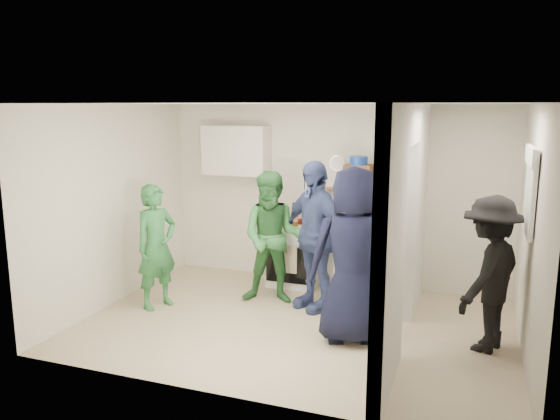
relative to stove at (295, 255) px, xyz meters
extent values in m
plane|color=tan|center=(0.46, -1.37, -0.42)|extent=(4.80, 4.80, 0.00)
plane|color=silver|center=(0.46, 0.33, 0.83)|extent=(4.80, 0.00, 4.80)
plane|color=silver|center=(0.46, -3.07, 0.83)|extent=(4.80, 0.00, 4.80)
plane|color=silver|center=(-1.94, -1.37, 0.83)|extent=(0.00, 3.40, 3.40)
plane|color=silver|center=(2.86, -1.37, 0.83)|extent=(0.00, 3.40, 3.40)
plane|color=white|center=(0.46, -1.37, 2.08)|extent=(4.80, 4.80, 0.00)
cube|color=silver|center=(1.66, -0.27, 0.83)|extent=(0.12, 1.20, 2.50)
cube|color=silver|center=(1.66, -2.47, 0.83)|extent=(0.12, 1.20, 2.50)
cube|color=silver|center=(1.66, -1.37, 1.88)|extent=(0.12, 1.00, 0.40)
cube|color=white|center=(0.00, 0.00, 0.00)|extent=(0.71, 0.59, 0.85)
cube|color=silver|center=(-0.94, 0.15, 1.43)|extent=(0.95, 0.34, 0.70)
cube|color=white|center=(0.96, -0.03, 0.36)|extent=(0.65, 0.63, 1.57)
cube|color=brown|center=(0.86, 0.02, 1.22)|extent=(0.35, 0.25, 0.15)
cylinder|color=#163B98|center=(0.86, 0.02, 1.35)|extent=(0.24, 0.24, 0.11)
cylinder|color=gold|center=(1.18, -0.13, 1.27)|extent=(0.09, 0.09, 0.25)
cylinder|color=white|center=(0.51, 0.31, 1.28)|extent=(0.22, 0.02, 0.22)
cube|color=olive|center=(0.46, 0.28, 0.93)|extent=(0.35, 0.08, 0.03)
cube|color=black|center=(2.84, -1.17, 1.23)|extent=(0.03, 0.70, 0.80)
cube|color=white|center=(2.83, -1.17, 1.23)|extent=(0.04, 0.76, 0.86)
cube|color=white|center=(2.80, -1.17, 1.58)|extent=(0.04, 0.82, 0.18)
cylinder|color=yellow|center=(-0.12, -0.22, 0.55)|extent=(0.09, 0.09, 0.25)
cylinder|color=#B50C17|center=(0.22, -0.20, 0.48)|extent=(0.09, 0.09, 0.12)
imported|color=#317C39|center=(-1.33, -1.40, 0.35)|extent=(0.56, 0.66, 1.55)
imported|color=#387F42|center=(-0.04, -0.75, 0.42)|extent=(0.93, 0.79, 1.68)
imported|color=#3B4B81|center=(0.50, -0.78, 0.50)|extent=(1.15, 0.96, 1.84)
imported|color=black|center=(1.15, -1.57, 0.52)|extent=(1.07, 0.87, 1.88)
imported|color=black|center=(2.50, -1.30, 0.38)|extent=(0.97, 1.19, 1.61)
cylinder|color=brown|center=(-0.30, 0.11, 0.55)|extent=(0.07, 0.07, 0.25)
cylinder|color=#2A5C1E|center=(-0.18, -0.08, 0.58)|extent=(0.07, 0.07, 0.32)
cylinder|color=#A3AEB1|center=(-0.07, 0.15, 0.57)|extent=(0.07, 0.07, 0.30)
cylinder|color=brown|center=(0.02, -0.03, 0.55)|extent=(0.08, 0.08, 0.25)
cylinder|color=silver|center=(0.08, 0.17, 0.58)|extent=(0.08, 0.08, 0.31)
cylinder|color=#173F18|center=(0.18, 0.02, 0.58)|extent=(0.07, 0.07, 0.31)
cylinder|color=olive|center=(0.26, 0.14, 0.54)|extent=(0.07, 0.07, 0.24)
cylinder|color=#AEB3BB|center=(-0.28, -0.10, 0.58)|extent=(0.06, 0.06, 0.32)
cylinder|color=#561A0E|center=(0.04, 0.12, 0.58)|extent=(0.07, 0.07, 0.32)
cylinder|color=#1E5823|center=(0.30, -0.10, 0.55)|extent=(0.06, 0.06, 0.25)
camera|label=1|loc=(2.29, -7.00, 2.06)|focal=35.00mm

